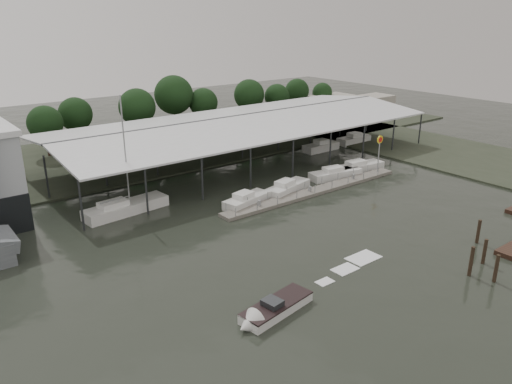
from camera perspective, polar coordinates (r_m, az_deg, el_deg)
ground at (r=46.78m, az=2.26°, el=-7.18°), size 200.00×200.00×0.00m
land_strip_far at (r=81.29m, az=-17.29°, el=3.80°), size 140.00×30.00×0.30m
land_strip_east at (r=85.96m, az=21.23°, el=4.18°), size 20.00×60.00×0.30m
covered_boat_shed at (r=75.75m, az=-1.60°, el=8.27°), size 58.24×24.00×6.96m
floating_dock at (r=62.88m, az=6.80°, el=0.11°), size 28.00×2.00×1.40m
shell_fuel_sign at (r=70.48m, az=13.92°, el=4.98°), size 1.10×0.18×5.55m
distant_commercial_buildings at (r=116.77m, az=10.35°, el=9.88°), size 22.00×8.00×4.00m
white_sailboat at (r=57.76m, az=-14.75°, el=-1.75°), size 9.86×3.49×13.35m
speedboat_underway at (r=38.01m, az=1.78°, el=-13.39°), size 17.91×4.59×2.00m
moored_cruiser_0 at (r=58.27m, az=-1.09°, el=-0.93°), size 6.66×3.52×1.70m
moored_cruiser_1 at (r=62.56m, az=3.61°, el=0.51°), size 7.28×3.79×1.70m
moored_cruiser_2 at (r=68.76m, az=9.02°, el=2.08°), size 7.78×3.52×1.70m
moored_cruiser_3 at (r=72.27m, az=11.56°, el=2.79°), size 8.38×3.03×1.70m
mooring_pilings at (r=48.56m, az=26.74°, el=-7.13°), size 6.96×9.59×3.30m
horizon_tree_line at (r=94.90m, az=-7.02°, el=10.31°), size 65.20×9.74×10.67m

